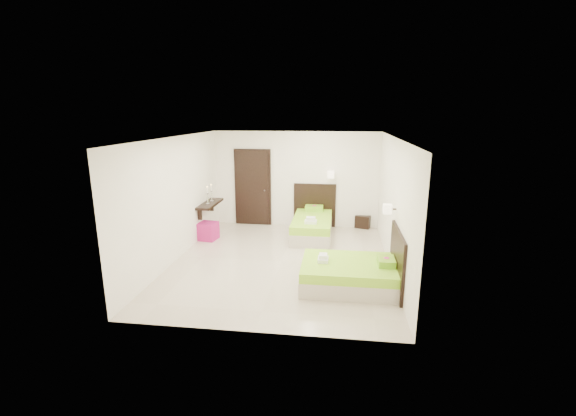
# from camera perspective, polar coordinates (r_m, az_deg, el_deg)

# --- Properties ---
(floor) EXTENTS (5.50, 5.50, 0.00)m
(floor) POSITION_cam_1_polar(r_m,az_deg,el_deg) (8.27, -0.96, -7.90)
(floor) COLOR beige
(floor) RESTS_ON ground
(bed_single) EXTENTS (1.15, 1.92, 1.58)m
(bed_single) POSITION_cam_1_polar(r_m,az_deg,el_deg) (9.89, 3.64, -2.47)
(bed_single) COLOR beige
(bed_single) RESTS_ON ground
(bed_double) EXTENTS (1.72, 1.46, 1.42)m
(bed_double) POSITION_cam_1_polar(r_m,az_deg,el_deg) (7.17, 9.58, -9.43)
(bed_double) COLOR beige
(bed_double) RESTS_ON ground
(nightstand) EXTENTS (0.48, 0.45, 0.35)m
(nightstand) POSITION_cam_1_polar(r_m,az_deg,el_deg) (10.79, 11.08, -1.93)
(nightstand) COLOR black
(nightstand) RESTS_ON ground
(ottoman) EXTENTS (0.49, 0.49, 0.43)m
(ottoman) POSITION_cam_1_polar(r_m,az_deg,el_deg) (9.78, -11.79, -3.36)
(ottoman) COLOR #A11560
(ottoman) RESTS_ON ground
(door) EXTENTS (1.02, 0.15, 2.14)m
(door) POSITION_cam_1_polar(r_m,az_deg,el_deg) (10.74, -5.24, 3.01)
(door) COLOR black
(door) RESTS_ON ground
(console_shelf) EXTENTS (0.35, 1.20, 0.78)m
(console_shelf) POSITION_cam_1_polar(r_m,az_deg,el_deg) (10.00, -11.53, 0.59)
(console_shelf) COLOR black
(console_shelf) RESTS_ON ground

